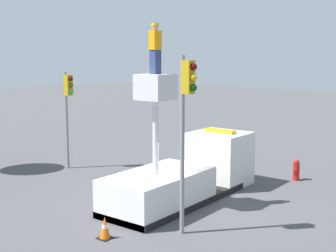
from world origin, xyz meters
name	(u,v)px	position (x,y,z in m)	size (l,w,h in m)	color
ground_plane	(175,202)	(0.00, 0.00, 0.00)	(120.00, 120.00, 0.00)	#4C4C4F
bucket_truck	(186,174)	(0.70, 0.00, 0.95)	(7.52, 2.38, 4.93)	black
worker	(155,49)	(-1.20, 0.00, 5.81)	(0.40, 0.26, 1.75)	navy
traffic_light_pole	(186,110)	(-2.45, -2.21, 3.95)	(0.34, 0.57, 5.59)	gray
traffic_light_across	(68,100)	(1.13, 7.39, 3.41)	(0.34, 0.57, 4.80)	gray
fire_hydrant	(296,170)	(5.87, -2.43, 0.47)	(0.53, 0.29, 0.96)	red
traffic_cone_rear	(105,228)	(-4.25, -0.45, 0.33)	(0.42, 0.42, 0.70)	black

